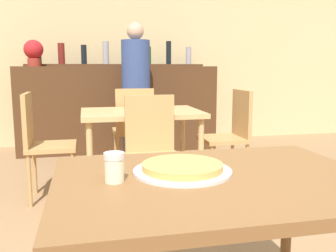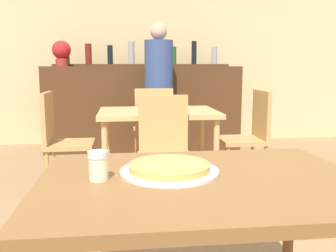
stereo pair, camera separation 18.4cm
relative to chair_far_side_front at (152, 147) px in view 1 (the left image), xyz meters
The scene contains 13 objects.
wall_back 3.00m from the chair_far_side_front, 90.69° to the left, with size 8.00×0.05×2.80m.
dining_table_near 1.49m from the chair_far_side_front, 91.34° to the right, with size 1.14×0.84×0.74m.
dining_table_far 0.54m from the chair_far_side_front, 90.00° to the left, with size 1.03×0.72×0.74m.
bar_counter 2.36m from the chair_far_side_front, 90.84° to the left, with size 2.60×0.56×1.13m.
bar_back_shelf 2.60m from the chair_far_side_front, 91.02° to the left, with size 2.39×0.24×0.35m.
chair_far_side_front is the anchor object (origin of this frame).
chair_far_side_back 1.06m from the chair_far_side_front, 90.00° to the left, with size 0.40×0.40×0.91m.
chair_far_side_left 1.00m from the chair_far_side_front, 147.93° to the left, with size 0.40×0.40×0.91m.
chair_far_side_right 1.00m from the chair_far_side_front, 32.07° to the left, with size 0.40×0.40×0.91m.
pizza_tray 1.43m from the chair_far_side_front, 95.61° to the right, with size 0.37×0.37×0.04m.
cheese_shaker 1.54m from the chair_far_side_front, 105.02° to the right, with size 0.07×0.07×0.10m.
person_standing 1.82m from the chair_far_side_front, 85.94° to the left, with size 0.34×0.34×1.64m.
potted_plant 2.67m from the chair_far_side_front, 115.11° to the left, with size 0.24×0.24×0.33m.
Camera 1 is at (-0.45, -1.22, 1.13)m, focal length 40.00 mm.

